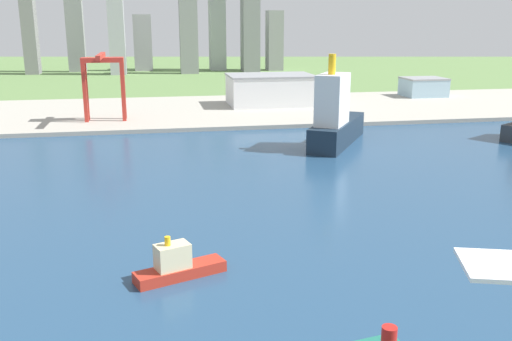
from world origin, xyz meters
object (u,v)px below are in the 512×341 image
Objects in this scene: cargo_ship at (336,120)px; port_crane_red at (103,72)px; tugboat_small at (177,265)px; warehouse_main at (270,90)px; warehouse_annex at (423,87)px.

cargo_ship is 144.57m from port_crane_red.
warehouse_main reaches higher than tugboat_small.
warehouse_main is 1.87× the size of warehouse_annex.
port_crane_red is (-117.63, 82.04, 18.23)m from cargo_ship.
tugboat_small is at bearing -121.62° from cargo_ship.
cargo_ship reaches higher than warehouse_main.
port_crane_red is (-31.32, 222.25, 28.12)m from tugboat_small.
warehouse_main is 132.91m from warehouse_annex.
cargo_ship is at bearing -34.89° from port_crane_red.
cargo_ship is 1.46× the size of port_crane_red.
tugboat_small is 283.42m from warehouse_main.
warehouse_annex reaches higher than tugboat_small.
warehouse_annex is at bearing 51.23° from cargo_ship.
port_crane_red is at bearing -163.12° from warehouse_annex.
warehouse_annex is (125.05, 155.68, -3.40)m from cargo_ship.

